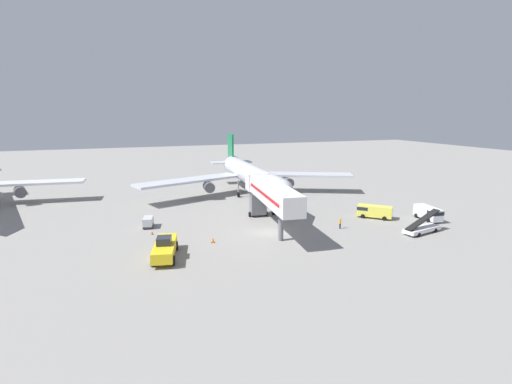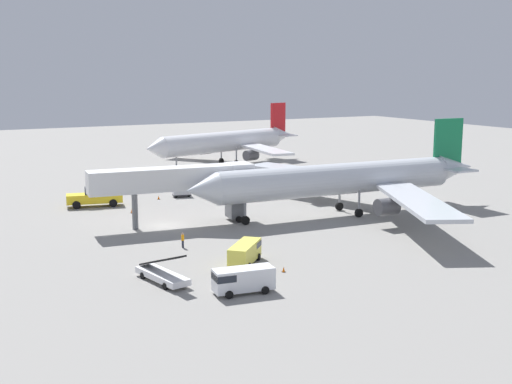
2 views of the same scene
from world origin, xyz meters
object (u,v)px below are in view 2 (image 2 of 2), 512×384
Objects in this scene: ground_crew_worker_foreground at (183,240)px; baggage_cart_far_right at (182,191)px; jet_bridge at (182,181)px; safety_cone_charlie at (132,210)px; pushback_tug at (94,198)px; safety_cone_bravo at (159,197)px; airplane_at_gate at (347,179)px; belt_loader_truck at (162,274)px; service_van_rear_left at (242,279)px; safety_cone_alpha at (284,269)px; service_van_far_center at (245,252)px; airplane_background at (227,142)px.

baggage_cart_far_right is at bearing 158.55° from ground_crew_worker_foreground.
safety_cone_charlie is (-9.46, -3.39, -5.05)m from jet_bridge.
pushback_tug is at bearing -173.99° from ground_crew_worker_foreground.
safety_cone_charlie is (7.36, -6.30, 0.08)m from safety_cone_bravo.
belt_loader_truck is (15.46, -30.98, -3.89)m from airplane_at_gate.
jet_bridge is at bearing -9.81° from safety_cone_bravo.
service_van_rear_left is at bearing 39.32° from belt_loader_truck.
ground_crew_worker_foreground is at bearing -21.79° from jet_bridge.
safety_cone_alpha is (38.36, 7.80, -0.99)m from pushback_tug.
service_van_rear_left is (41.78, 1.71, -0.01)m from pushback_tug.
service_van_far_center is 1.82× the size of baggage_cart_far_right.
service_van_rear_left is 35.19m from safety_cone_charlie.
safety_cone_bravo is 37.51m from airplane_background.
safety_cone_charlie is at bearing -40.57° from safety_cone_bravo.
baggage_cart_far_right reaches higher than safety_cone_alpha.
jet_bridge is 18.71m from service_van_far_center.
airplane_at_gate reaches higher than safety_cone_alpha.
airplane_at_gate is at bearing 60.75° from safety_cone_charlie.
belt_loader_truck reaches higher than service_van_far_center.
airplane_background is at bearing 150.05° from belt_loader_truck.
ground_crew_worker_foreground is 3.17× the size of safety_cone_alpha.
service_van_rear_left is (25.69, -4.96, -4.18)m from jet_bridge.
airplane_at_gate is at bearing 53.77° from pushback_tug.
service_van_rear_left is 7.06m from safety_cone_alpha.
belt_loader_truck is at bearing -19.19° from safety_cone_bravo.
airplane_at_gate is 26.08m from baggage_cart_far_right.
airplane_at_gate is 6.99× the size of belt_loader_truck.
airplane_at_gate is 1.23× the size of airplane_background.
ground_crew_worker_foreground is (-9.90, 5.88, 0.10)m from belt_loader_truck.
jet_bridge reaches higher than pushback_tug.
service_van_rear_left reaches higher than service_van_far_center.
ground_crew_worker_foreground is 13.42m from safety_cone_alpha.
jet_bridge reaches higher than safety_cone_alpha.
jet_bridge is 7.05× the size of baggage_cart_far_right.
belt_loader_truck is 9.17m from service_van_far_center.
belt_loader_truck reaches higher than service_van_rear_left.
service_van_far_center is at bearing -6.03° from safety_cone_bravo.
airplane_at_gate reaches higher than safety_cone_charlie.
airplane_at_gate is 90.28× the size of safety_cone_alpha.
service_van_far_center is 35.23m from safety_cone_bravo.
safety_cone_alpha is at bearing -2.60° from safety_cone_bravo.
service_van_far_center is (-7.48, 4.16, -0.05)m from service_van_rear_left.
baggage_cart_far_right is 3.96× the size of safety_cone_charlie.
pushback_tug is at bearing -49.82° from airplane_background.
baggage_cart_far_right is (-36.77, 16.44, 0.09)m from belt_loader_truck.
service_van_rear_left is 44.24m from baggage_cart_far_right.
airplane_at_gate reaches higher than baggage_cart_far_right.
belt_loader_truck is (35.85, -3.15, -0.48)m from pushback_tug.
ground_crew_worker_foreground is at bearing 6.01° from pushback_tug.
airplane_at_gate is 27.26m from safety_cone_alpha.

